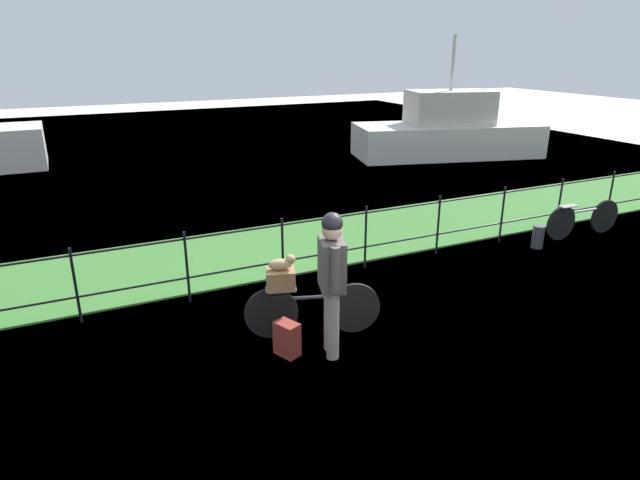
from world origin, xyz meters
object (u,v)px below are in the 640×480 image
at_px(backpack_on_paving, 287,339).
at_px(bicycle_parked, 582,219).
at_px(bicycle_main, 312,309).
at_px(wooden_crate, 281,279).
at_px(cyclist_person, 332,272).
at_px(terrier_dog, 282,263).
at_px(mooring_bollard, 538,237).
at_px(moored_boat_near, 448,132).

bearing_deg(backpack_on_paving, bicycle_parked, -100.39).
bearing_deg(bicycle_main, bicycle_parked, 10.84).
bearing_deg(wooden_crate, cyclist_person, -57.84).
relative_size(bicycle_main, terrier_dog, 4.88).
relative_size(cyclist_person, backpack_on_paving, 4.21).
relative_size(terrier_dog, backpack_on_paving, 0.81).
bearing_deg(mooring_bollard, backpack_on_paving, -165.71).
xyz_separation_m(backpack_on_paving, moored_boat_near, (8.96, 8.66, 0.54)).
xyz_separation_m(cyclist_person, moored_boat_near, (8.50, 8.85, -0.27)).
height_order(wooden_crate, terrier_dog, terrier_dog).
bearing_deg(moored_boat_near, cyclist_person, -133.83).
relative_size(bicycle_main, wooden_crate, 4.85).
distance_m(mooring_bollard, moored_boat_near, 8.24).
distance_m(cyclist_person, mooring_bollard, 5.06).
height_order(wooden_crate, backpack_on_paving, wooden_crate).
distance_m(bicycle_main, cyclist_person, 0.82).
distance_m(backpack_on_paving, mooring_bollard, 5.39).
bearing_deg(wooden_crate, bicycle_main, -17.51).
xyz_separation_m(wooden_crate, backpack_on_paving, (-0.09, -0.40, -0.56)).
xyz_separation_m(terrier_dog, mooring_bollard, (5.11, 0.94, -0.76)).
bearing_deg(mooring_bollard, terrier_dog, -169.58).
height_order(mooring_bollard, bicycle_parked, bicycle_parked).
height_order(bicycle_main, bicycle_parked, bicycle_main).
xyz_separation_m(wooden_crate, bicycle_parked, (6.31, 1.03, -0.43)).
bearing_deg(backpack_on_paving, wooden_crate, -36.30).
distance_m(mooring_bollard, bicycle_parked, 1.19).
xyz_separation_m(backpack_on_paving, bicycle_parked, (6.41, 1.43, 0.13)).
relative_size(backpack_on_paving, moored_boat_near, 0.07).
relative_size(cyclist_person, moored_boat_near, 0.28).
xyz_separation_m(wooden_crate, moored_boat_near, (8.87, 8.26, -0.02)).
xyz_separation_m(terrier_dog, backpack_on_paving, (-0.12, -0.39, -0.76)).
xyz_separation_m(terrier_dog, moored_boat_near, (8.84, 8.27, -0.22)).
bearing_deg(bicycle_main, backpack_on_paving, -146.55).
xyz_separation_m(wooden_crate, terrier_dog, (0.02, -0.01, 0.20)).
bearing_deg(terrier_dog, backpack_on_paving, -106.78).
distance_m(terrier_dog, moored_boat_near, 12.11).
xyz_separation_m(wooden_crate, mooring_bollard, (5.13, 0.93, -0.56)).
distance_m(bicycle_main, mooring_bollard, 4.90).
relative_size(wooden_crate, mooring_bollard, 0.82).
height_order(terrier_dog, mooring_bollard, terrier_dog).
height_order(bicycle_main, wooden_crate, wooden_crate).
bearing_deg(wooden_crate, moored_boat_near, 42.98).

